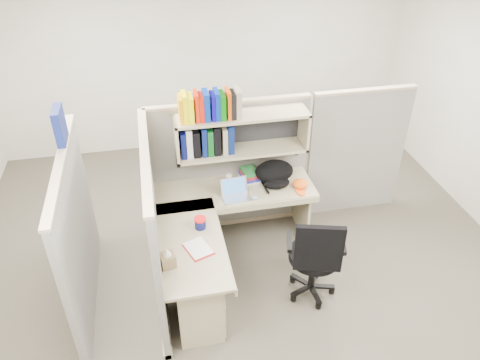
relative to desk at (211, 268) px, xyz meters
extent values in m
plane|color=#3B372E|center=(0.41, 0.29, -0.44)|extent=(6.00, 6.00, 0.00)
plane|color=#B8B2A6|center=(0.41, 3.29, 0.91)|extent=(6.00, 0.00, 6.00)
plane|color=white|center=(0.41, 0.29, 2.26)|extent=(6.00, 6.00, 0.00)
cube|color=slate|center=(0.41, 1.19, 0.36)|extent=(1.80, 0.06, 1.60)
cube|color=tan|center=(0.41, 1.19, 1.18)|extent=(1.80, 0.08, 0.03)
cube|color=slate|center=(-0.49, 0.29, 0.36)|extent=(0.06, 1.80, 1.60)
cube|color=tan|center=(-0.49, 0.29, 1.18)|extent=(0.08, 1.80, 0.03)
cube|color=slate|center=(-1.19, 0.29, 0.36)|extent=(0.06, 1.80, 1.60)
cube|color=slate|center=(1.96, 1.19, 0.36)|extent=(1.20, 0.06, 1.60)
cube|color=navy|center=(-1.19, 0.64, 1.35)|extent=(0.07, 0.27, 0.32)
cube|color=white|center=(-0.46, 0.44, 0.76)|extent=(0.00, 0.21, 0.28)
cube|color=tan|center=(0.51, 0.99, 1.11)|extent=(1.40, 0.34, 0.03)
cube|color=tan|center=(0.51, 0.99, 0.70)|extent=(1.40, 0.34, 0.03)
cube|color=tan|center=(-0.18, 0.99, 0.90)|extent=(0.03, 0.34, 0.44)
cube|color=tan|center=(1.19, 0.99, 0.90)|extent=(0.03, 0.34, 0.44)
cube|color=black|center=(0.51, 1.15, 0.90)|extent=(1.38, 0.01, 0.41)
cube|color=#E49804|center=(-0.11, 0.97, 1.25)|extent=(0.03, 0.20, 0.26)
cube|color=#F5EA05|center=(-0.07, 0.97, 1.27)|extent=(0.05, 0.20, 0.29)
cube|color=#EEF005|center=(-0.02, 0.97, 1.25)|extent=(0.06, 0.20, 0.26)
cube|color=red|center=(0.05, 0.97, 1.27)|extent=(0.04, 0.20, 0.29)
cube|color=#BA1607|center=(0.09, 0.97, 1.25)|extent=(0.05, 0.20, 0.26)
cube|color=navy|center=(0.14, 0.97, 1.27)|extent=(0.06, 0.20, 0.29)
cube|color=#0B0489|center=(0.21, 0.97, 1.25)|extent=(0.04, 0.20, 0.26)
cube|color=navy|center=(0.25, 0.97, 1.27)|extent=(0.04, 0.20, 0.29)
cube|color=#065B08|center=(0.30, 0.97, 1.25)|extent=(0.06, 0.20, 0.26)
cube|color=#CF4304|center=(0.36, 0.97, 1.27)|extent=(0.04, 0.20, 0.29)
cube|color=black|center=(0.41, 0.97, 1.25)|extent=(0.05, 0.20, 0.26)
cube|color=gray|center=(0.46, 0.97, 1.27)|extent=(0.06, 0.20, 0.29)
cube|color=#070C49|center=(-0.11, 1.01, 0.86)|extent=(0.05, 0.24, 0.29)
cube|color=#BABABA|center=(-0.05, 1.01, 0.87)|extent=(0.06, 0.24, 0.32)
cube|color=black|center=(0.02, 1.01, 0.86)|extent=(0.07, 0.24, 0.29)
cube|color=#081650|center=(0.10, 1.01, 0.87)|extent=(0.05, 0.24, 0.32)
cube|color=#0A4717|center=(0.17, 1.01, 0.86)|extent=(0.06, 0.24, 0.29)
cube|color=black|center=(0.24, 1.01, 0.87)|extent=(0.07, 0.24, 0.32)
cube|color=gray|center=(0.32, 1.01, 0.86)|extent=(0.05, 0.24, 0.29)
cube|color=#081953|center=(0.38, 1.01, 0.87)|extent=(0.06, 0.24, 0.32)
cube|color=tan|center=(0.41, 0.86, 0.28)|extent=(1.74, 0.60, 0.03)
cube|color=tan|center=(-0.16, 0.09, 0.28)|extent=(0.60, 1.34, 0.03)
cube|color=tan|center=(0.41, 0.56, 0.24)|extent=(1.74, 0.02, 0.07)
cube|color=tan|center=(0.14, 0.09, 0.24)|extent=(0.02, 1.34, 0.07)
cube|color=tan|center=(-0.16, -0.26, -0.10)|extent=(0.40, 0.55, 0.68)
cube|color=tan|center=(0.05, -0.26, 0.10)|extent=(0.02, 0.50, 0.16)
cube|color=tan|center=(0.05, -0.26, -0.08)|extent=(0.02, 0.50, 0.16)
cube|color=tan|center=(0.05, -0.26, -0.30)|extent=(0.02, 0.50, 0.22)
cube|color=#B2B2B7|center=(0.06, -0.26, 0.10)|extent=(0.01, 0.12, 0.01)
cube|color=tan|center=(1.21, 0.89, -0.09)|extent=(0.03, 0.55, 0.70)
cylinder|color=#0D124E|center=(-0.05, 0.28, 0.34)|extent=(0.11, 0.11, 0.10)
cylinder|color=red|center=(-0.05, 0.28, 0.40)|extent=(0.12, 0.12, 0.02)
ellipsoid|color=#869EBF|center=(0.59, 0.63, 0.31)|extent=(0.09, 0.07, 0.03)
cylinder|color=white|center=(0.37, 0.99, 0.34)|extent=(0.07, 0.07, 0.10)
cylinder|color=black|center=(1.01, -0.11, 0.08)|extent=(0.51, 0.51, 0.08)
cube|color=black|center=(0.94, -0.33, 0.37)|extent=(0.44, 0.17, 0.51)
cylinder|color=black|center=(1.01, -0.11, -0.13)|extent=(0.07, 0.07, 0.44)
cylinder|color=black|center=(1.01, -0.11, -0.38)|extent=(0.48, 0.48, 0.11)
cube|color=black|center=(0.76, -0.04, 0.24)|extent=(0.12, 0.29, 0.04)
cube|color=black|center=(1.25, -0.18, 0.24)|extent=(0.12, 0.29, 0.04)
camera|label=1|loc=(-0.38, -3.26, 3.24)|focal=35.00mm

